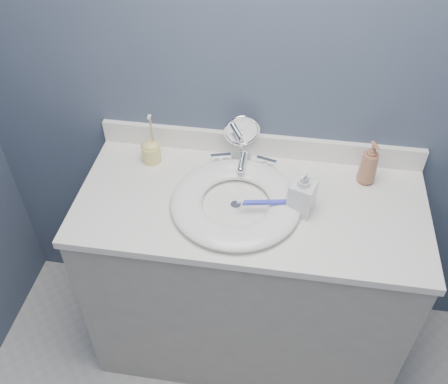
% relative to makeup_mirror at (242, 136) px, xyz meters
% --- Properties ---
extents(back_wall, '(2.20, 0.02, 2.40)m').
position_rel_makeup_mirror_xyz_m(back_wall, '(0.06, 0.05, 0.21)').
color(back_wall, '#414C62').
rests_on(back_wall, ground).
extents(vanity_cabinet, '(1.20, 0.55, 0.85)m').
position_rel_makeup_mirror_xyz_m(vanity_cabinet, '(0.06, -0.23, -0.56)').
color(vanity_cabinet, '#A5A097').
rests_on(vanity_cabinet, ground).
extents(countertop, '(1.22, 0.57, 0.03)m').
position_rel_makeup_mirror_xyz_m(countertop, '(0.06, -0.23, -0.12)').
color(countertop, white).
rests_on(countertop, vanity_cabinet).
extents(backsplash, '(1.22, 0.02, 0.09)m').
position_rel_makeup_mirror_xyz_m(backsplash, '(0.06, 0.04, -0.06)').
color(backsplash, white).
rests_on(backsplash, countertop).
extents(basin, '(0.45, 0.45, 0.04)m').
position_rel_makeup_mirror_xyz_m(basin, '(0.01, -0.26, -0.09)').
color(basin, white).
rests_on(basin, countertop).
extents(drain, '(0.04, 0.04, 0.01)m').
position_rel_makeup_mirror_xyz_m(drain, '(0.01, -0.26, -0.10)').
color(drain, silver).
rests_on(drain, countertop).
extents(faucet, '(0.25, 0.13, 0.07)m').
position_rel_makeup_mirror_xyz_m(faucet, '(0.01, -0.06, -0.08)').
color(faucet, silver).
rests_on(faucet, countertop).
extents(makeup_mirror, '(0.13, 0.08, 0.20)m').
position_rel_makeup_mirror_xyz_m(makeup_mirror, '(0.00, 0.00, 0.00)').
color(makeup_mirror, silver).
rests_on(makeup_mirror, countertop).
extents(soap_bottle_amber, '(0.09, 0.09, 0.17)m').
position_rel_makeup_mirror_xyz_m(soap_bottle_amber, '(0.46, -0.06, -0.02)').
color(soap_bottle_amber, '#9C6346').
rests_on(soap_bottle_amber, countertop).
extents(soap_bottle_clear, '(0.10, 0.10, 0.18)m').
position_rel_makeup_mirror_xyz_m(soap_bottle_clear, '(0.23, -0.24, -0.02)').
color(soap_bottle_clear, silver).
rests_on(soap_bottle_clear, countertop).
extents(toothbrush_holder, '(0.07, 0.07, 0.21)m').
position_rel_makeup_mirror_xyz_m(toothbrush_holder, '(-0.33, -0.06, -0.06)').
color(toothbrush_holder, '#E8D774').
rests_on(toothbrush_holder, countertop).
extents(toothbrush_lying, '(0.17, 0.05, 0.02)m').
position_rel_makeup_mirror_xyz_m(toothbrush_lying, '(0.11, -0.27, -0.06)').
color(toothbrush_lying, '#3D44DA').
rests_on(toothbrush_lying, basin).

